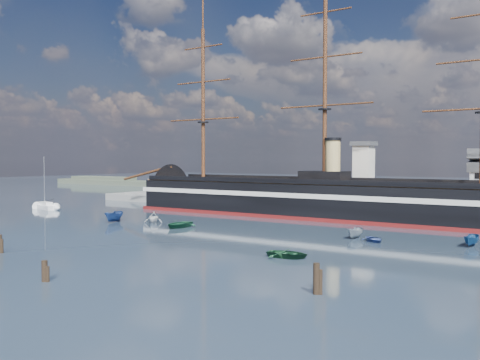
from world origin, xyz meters
The scene contains 16 objects.
ground centered at (0.00, 40.00, 0.00)m, with size 600.00×600.00×0.00m, color #192838.
quay centered at (10.00, 76.00, 0.00)m, with size 180.00×18.00×2.00m, color slate.
quay_tower centered at (3.00, 73.00, 9.75)m, with size 5.00×5.00×15.00m.
shoreline centered at (-139.23, 135.00, 1.45)m, with size 120.00×10.00×4.00m.
warship centered at (-4.55, 60.00, 4.04)m, with size 112.97×17.25×53.94m.
sailboat centered at (-67.98, 36.94, 0.86)m, with size 8.83×4.34×13.58m.
motorboat_a centered at (-32.63, 28.05, 0.00)m, with size 6.74×2.47×2.70m, color navy.
motorboat_b centered at (16.36, 13.82, 0.00)m, with size 3.45×1.38×1.61m, color #194329.
motorboat_c centered at (16.85, 35.11, 0.00)m, with size 5.27×1.93×2.11m, color gray.
motorboat_d centered at (-25.15, 31.83, 0.00)m, with size 6.79×2.94×2.49m, color white.
motorboat_e centered at (20.73, 33.28, 0.00)m, with size 2.64×1.06×1.23m, color navy.
motorboat_f centered at (34.16, 37.26, 0.00)m, with size 5.47×2.01×2.19m, color navy.
motorboat_g centered at (-15.86, 29.00, 0.00)m, with size 4.03×1.61×1.88m, color #195034.
piling_near_left centered at (-18.01, -5.60, 0.00)m, with size 0.64×0.64×3.22m, color black.
piling_near_mid centered at (2.01, -12.55, 0.00)m, with size 0.64×0.64×2.95m, color black.
piling_near_right centered at (27.93, -0.91, 0.00)m, with size 0.64×0.64×3.71m, color black.
Camera 1 is at (50.83, -46.60, 12.96)m, focal length 40.00 mm.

